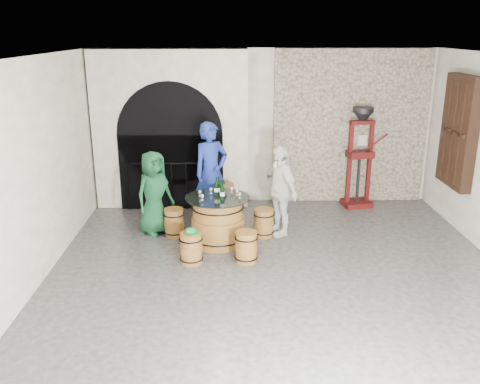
{
  "coord_description": "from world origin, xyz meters",
  "views": [
    {
      "loc": [
        -0.73,
        -6.48,
        3.54
      ],
      "look_at": [
        -0.56,
        1.3,
        1.05
      ],
      "focal_mm": 38.0,
      "sensor_mm": 36.0,
      "label": 1
    }
  ],
  "objects_px": {
    "person_green": "(154,193)",
    "barrel_stool_far": "(213,213)",
    "barrel_stool_right": "(264,223)",
    "wine_bottle_center": "(222,192)",
    "person_blue": "(211,172)",
    "corking_press": "(360,150)",
    "wine_bottle_right": "(219,188)",
    "barrel_table": "(218,221)",
    "barrel_stool_left": "(174,223)",
    "person_white": "(279,190)",
    "barrel_stool_near_left": "(191,248)",
    "side_barrel": "(222,201)",
    "barrel_stool_near_right": "(246,247)",
    "wine_bottle_left": "(217,188)"
  },
  "relations": [
    {
      "from": "person_green",
      "to": "barrel_stool_far",
      "type": "bearing_deg",
      "value": -28.68
    },
    {
      "from": "barrel_stool_right",
      "to": "wine_bottle_center",
      "type": "distance_m",
      "value": 1.12
    },
    {
      "from": "person_blue",
      "to": "corking_press",
      "type": "height_order",
      "value": "corking_press"
    },
    {
      "from": "barrel_stool_right",
      "to": "wine_bottle_right",
      "type": "height_order",
      "value": "wine_bottle_right"
    },
    {
      "from": "barrel_table",
      "to": "barrel_stool_left",
      "type": "height_order",
      "value": "barrel_table"
    },
    {
      "from": "barrel_stool_far",
      "to": "corking_press",
      "type": "relative_size",
      "value": 0.25
    },
    {
      "from": "barrel_stool_left",
      "to": "wine_bottle_right",
      "type": "bearing_deg",
      "value": -16.14
    },
    {
      "from": "barrel_stool_right",
      "to": "wine_bottle_right",
      "type": "xyz_separation_m",
      "value": [
        -0.79,
        -0.19,
        0.72
      ]
    },
    {
      "from": "person_blue",
      "to": "person_white",
      "type": "bearing_deg",
      "value": -62.74
    },
    {
      "from": "person_blue",
      "to": "barrel_stool_near_left",
      "type": "bearing_deg",
      "value": -129.7
    },
    {
      "from": "barrel_table",
      "to": "wine_bottle_center",
      "type": "relative_size",
      "value": 3.38
    },
    {
      "from": "person_green",
      "to": "wine_bottle_right",
      "type": "xyz_separation_m",
      "value": [
        1.17,
        -0.4,
        0.21
      ]
    },
    {
      "from": "barrel_stool_left",
      "to": "person_green",
      "type": "distance_m",
      "value": 0.64
    },
    {
      "from": "corking_press",
      "to": "wine_bottle_center",
      "type": "bearing_deg",
      "value": -154.29
    },
    {
      "from": "barrel_stool_far",
      "to": "side_barrel",
      "type": "xyz_separation_m",
      "value": [
        0.16,
        0.42,
        0.09
      ]
    },
    {
      "from": "barrel_stool_left",
      "to": "barrel_stool_near_left",
      "type": "relative_size",
      "value": 1.0
    },
    {
      "from": "barrel_stool_right",
      "to": "person_blue",
      "type": "distance_m",
      "value": 1.46
    },
    {
      "from": "barrel_table",
      "to": "barrel_stool_near_left",
      "type": "bearing_deg",
      "value": -117.97
    },
    {
      "from": "barrel_stool_far",
      "to": "person_green",
      "type": "distance_m",
      "value": 1.21
    },
    {
      "from": "barrel_stool_near_right",
      "to": "person_green",
      "type": "xyz_separation_m",
      "value": [
        -1.61,
        1.26,
        0.51
      ]
    },
    {
      "from": "barrel_table",
      "to": "barrel_stool_near_right",
      "type": "height_order",
      "value": "barrel_table"
    },
    {
      "from": "person_green",
      "to": "wine_bottle_center",
      "type": "height_order",
      "value": "person_green"
    },
    {
      "from": "barrel_table",
      "to": "corking_press",
      "type": "xyz_separation_m",
      "value": [
        2.88,
        1.9,
        0.79
      ]
    },
    {
      "from": "barrel_stool_right",
      "to": "wine_bottle_left",
      "type": "xyz_separation_m",
      "value": [
        -0.83,
        -0.22,
        0.72
      ]
    },
    {
      "from": "wine_bottle_center",
      "to": "person_green",
      "type": "bearing_deg",
      "value": 152.27
    },
    {
      "from": "barrel_stool_far",
      "to": "person_green",
      "type": "xyz_separation_m",
      "value": [
        -1.04,
        -0.34,
        0.51
      ]
    },
    {
      "from": "barrel_stool_near_right",
      "to": "side_barrel",
      "type": "relative_size",
      "value": 0.74
    },
    {
      "from": "barrel_stool_near_left",
      "to": "wine_bottle_center",
      "type": "bearing_deg",
      "value": 52.75
    },
    {
      "from": "barrel_stool_right",
      "to": "barrel_stool_near_left",
      "type": "distance_m",
      "value": 1.63
    },
    {
      "from": "barrel_stool_near_left",
      "to": "wine_bottle_right",
      "type": "bearing_deg",
      "value": 64.34
    },
    {
      "from": "barrel_stool_left",
      "to": "side_barrel",
      "type": "xyz_separation_m",
      "value": [
        0.84,
        0.92,
        0.09
      ]
    },
    {
      "from": "barrel_stool_left",
      "to": "person_blue",
      "type": "xyz_separation_m",
      "value": [
        0.65,
        0.8,
        0.71
      ]
    },
    {
      "from": "barrel_stool_near_left",
      "to": "side_barrel",
      "type": "relative_size",
      "value": 0.74
    },
    {
      "from": "barrel_stool_left",
      "to": "person_blue",
      "type": "distance_m",
      "value": 1.25
    },
    {
      "from": "person_white",
      "to": "corking_press",
      "type": "bearing_deg",
      "value": 100.57
    },
    {
      "from": "barrel_table",
      "to": "side_barrel",
      "type": "xyz_separation_m",
      "value": [
        0.05,
        1.28,
        -0.08
      ]
    },
    {
      "from": "wine_bottle_center",
      "to": "wine_bottle_right",
      "type": "bearing_deg",
      "value": 103.6
    },
    {
      "from": "barrel_stool_left",
      "to": "barrel_stool_right",
      "type": "relative_size",
      "value": 1.0
    },
    {
      "from": "side_barrel",
      "to": "barrel_stool_left",
      "type": "bearing_deg",
      "value": -132.36
    },
    {
      "from": "barrel_table",
      "to": "person_blue",
      "type": "distance_m",
      "value": 1.29
    },
    {
      "from": "person_white",
      "to": "side_barrel",
      "type": "distance_m",
      "value": 1.43
    },
    {
      "from": "barrel_table",
      "to": "side_barrel",
      "type": "distance_m",
      "value": 1.29
    },
    {
      "from": "wine_bottle_center",
      "to": "barrel_stool_near_left",
      "type": "bearing_deg",
      "value": -127.25
    },
    {
      "from": "barrel_table",
      "to": "barrel_stool_left",
      "type": "distance_m",
      "value": 0.89
    },
    {
      "from": "barrel_stool_right",
      "to": "barrel_stool_near_right",
      "type": "bearing_deg",
      "value": -108.38
    },
    {
      "from": "barrel_stool_far",
      "to": "wine_bottle_center",
      "type": "bearing_deg",
      "value": -79.28
    },
    {
      "from": "barrel_table",
      "to": "corking_press",
      "type": "distance_m",
      "value": 3.54
    },
    {
      "from": "barrel_stool_right",
      "to": "barrel_stool_near_left",
      "type": "bearing_deg",
      "value": -138.33
    },
    {
      "from": "wine_bottle_center",
      "to": "person_blue",
      "type": "bearing_deg",
      "value": 99.88
    },
    {
      "from": "barrel_table",
      "to": "wine_bottle_right",
      "type": "bearing_deg",
      "value": 80.56
    }
  ]
}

